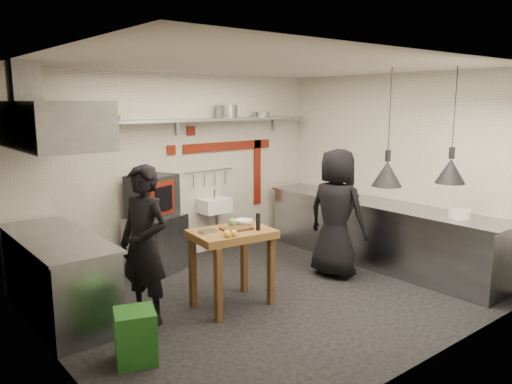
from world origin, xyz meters
TOP-DOWN VIEW (x-y plane):
  - floor at (0.00, 0.00)m, footprint 5.00×5.00m
  - ceiling at (0.00, 0.00)m, footprint 5.00×5.00m
  - wall_back at (0.00, 2.10)m, footprint 5.00×0.04m
  - wall_front at (0.00, -2.10)m, footprint 5.00×0.04m
  - wall_left at (-2.50, 0.00)m, footprint 0.04×4.20m
  - wall_right at (2.50, 0.00)m, footprint 0.04×4.20m
  - red_band_horiz at (0.95, 2.08)m, footprint 1.70×0.02m
  - red_band_vert at (1.55, 2.08)m, footprint 0.14×0.02m
  - red_tile_a at (0.25, 2.08)m, footprint 0.14×0.02m
  - red_tile_b at (-0.10, 2.08)m, footprint 0.14×0.02m
  - back_shelf at (0.00, 1.92)m, footprint 4.60×0.34m
  - shelf_bracket_left at (-1.90, 2.07)m, footprint 0.04×0.06m
  - shelf_bracket_mid at (0.00, 2.07)m, footprint 0.04×0.06m
  - shelf_bracket_right at (1.90, 2.07)m, footprint 0.04×0.06m
  - pan_far_left at (-1.43, 1.92)m, footprint 0.32×0.32m
  - pan_mid_left at (-1.06, 1.92)m, footprint 0.24×0.24m
  - stock_pot at (0.81, 1.92)m, footprint 0.36×0.36m
  - pan_right at (1.50, 1.92)m, footprint 0.34×0.34m
  - oven_stand at (-0.56, 1.77)m, footprint 0.90×0.86m
  - combi_oven at (-0.57, 1.82)m, footprint 0.74×0.72m
  - oven_door at (-0.57, 1.53)m, footprint 0.46×0.21m
  - oven_glass at (-0.56, 1.50)m, footprint 0.32×0.15m
  - hand_sink at (0.55, 1.92)m, footprint 0.46×0.34m
  - sink_tap at (0.55, 1.92)m, footprint 0.03×0.03m
  - sink_drain at (0.55, 1.88)m, footprint 0.06×0.06m
  - utensil_rail at (0.55, 2.06)m, footprint 0.90×0.02m
  - counter_right at (2.15, 0.00)m, footprint 0.70×3.80m
  - counter_right_top at (2.15, 0.00)m, footprint 0.76×3.90m
  - plate_stack at (2.12, -1.29)m, footprint 0.32×0.32m
  - small_bowl_right at (2.10, -1.26)m, footprint 0.24×0.24m
  - counter_left at (-2.15, 1.05)m, footprint 0.70×1.90m
  - counter_left_top at (-2.15, 1.05)m, footprint 0.76×2.00m
  - extractor_hood at (-2.10, 1.05)m, footprint 0.78×1.60m
  - hood_duct at (-2.35, 1.05)m, footprint 0.28×0.28m
  - green_bin at (-1.94, -0.40)m, footprint 0.46×0.46m
  - prep_table at (-0.47, 0.08)m, footprint 0.99×0.75m
  - cutting_board at (-0.40, 0.08)m, footprint 0.36×0.27m
  - pepper_mill at (-0.22, -0.11)m, footprint 0.06×0.06m
  - lemon_a at (-0.68, -0.12)m, footprint 0.09×0.09m
  - lemon_b at (-0.60, -0.15)m, footprint 0.08×0.08m
  - veg_ball at (-0.36, 0.21)m, footprint 0.11×0.11m
  - steel_tray at (-0.74, 0.17)m, footprint 0.18×0.12m
  - bowl at (-0.19, 0.19)m, footprint 0.23×0.23m
  - heat_lamp_near at (1.38, -0.69)m, footprint 0.47×0.47m
  - heat_lamp_far at (1.88, -1.26)m, footprint 0.47×0.47m
  - chef_left at (-1.46, 0.32)m, footprint 0.59×0.73m
  - chef_right at (1.27, 0.03)m, footprint 0.71×0.95m

SIDE VIEW (x-z plane):
  - floor at x=0.00m, z-range 0.00..0.00m
  - green_bin at x=-1.94m, z-range 0.00..0.50m
  - sink_drain at x=0.55m, z-range 0.01..0.67m
  - oven_stand at x=-0.56m, z-range 0.00..0.80m
  - counter_right at x=2.15m, z-range 0.00..0.90m
  - counter_left at x=-2.15m, z-range 0.00..0.90m
  - prep_table at x=-0.47m, z-range 0.00..0.92m
  - hand_sink at x=0.55m, z-range 0.67..0.89m
  - chef_left at x=-1.46m, z-range 0.00..1.74m
  - chef_right at x=1.27m, z-range 0.00..1.77m
  - counter_right_top at x=2.15m, z-range 0.90..0.93m
  - counter_left_top at x=-2.15m, z-range 0.90..0.93m
  - cutting_board at x=-0.40m, z-range 0.92..0.94m
  - steel_tray at x=-0.74m, z-range 0.92..0.95m
  - bowl at x=-0.19m, z-range 0.92..0.99m
  - small_bowl_right at x=2.10m, z-range 0.93..0.98m
  - lemon_b at x=-0.60m, z-range 0.92..0.99m
  - sink_tap at x=0.55m, z-range 0.89..1.03m
  - lemon_a at x=-0.68m, z-range 0.92..1.00m
  - veg_ball at x=-0.36m, z-range 0.92..1.02m
  - plate_stack at x=2.12m, z-range 0.93..1.04m
  - pepper_mill at x=-0.22m, z-range 0.92..1.12m
  - combi_oven at x=-0.57m, z-range 0.80..1.38m
  - oven_door at x=-0.57m, z-range 0.86..1.32m
  - oven_glass at x=-0.56m, z-range 0.92..1.26m
  - red_band_vert at x=1.55m, z-range 0.65..1.75m
  - utensil_rail at x=0.55m, z-range 1.31..1.33m
  - wall_back at x=0.00m, z-range 0.00..2.80m
  - wall_front at x=0.00m, z-range 0.00..2.80m
  - wall_left at x=-2.50m, z-range 0.00..2.80m
  - wall_right at x=2.50m, z-range 0.00..2.80m
  - red_band_horiz at x=0.95m, z-range 1.61..1.75m
  - red_tile_b at x=-0.10m, z-range 1.61..1.75m
  - red_tile_a at x=0.25m, z-range 1.88..2.02m
  - shelf_bracket_left at x=-1.90m, z-range 1.90..2.14m
  - shelf_bracket_mid at x=0.00m, z-range 1.90..2.14m
  - shelf_bracket_right at x=1.90m, z-range 1.90..2.14m
  - heat_lamp_near at x=1.38m, z-range 1.34..2.80m
  - heat_lamp_far at x=1.88m, z-range 1.40..2.80m
  - back_shelf at x=0.00m, z-range 2.10..2.14m
  - extractor_hood at x=-2.10m, z-range 1.90..2.40m
  - pan_mid_left at x=-1.06m, z-range 2.14..2.21m
  - pan_right at x=1.50m, z-range 2.14..2.22m
  - pan_far_left at x=-1.43m, z-range 2.14..2.23m
  - stock_pot at x=0.81m, z-range 2.14..2.34m
  - hood_duct at x=-2.35m, z-range 2.30..2.80m
  - ceiling at x=0.00m, z-range 2.80..2.80m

